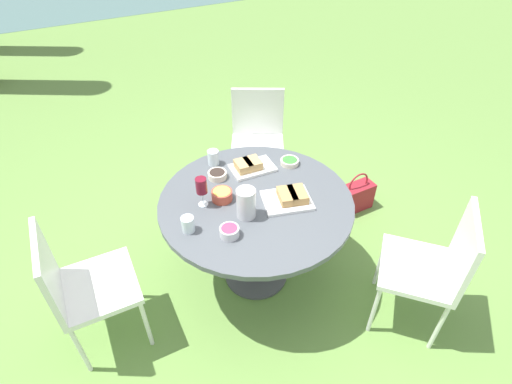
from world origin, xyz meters
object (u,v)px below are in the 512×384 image
at_px(wine_glass, 201,187).
at_px(handbag, 356,196).
at_px(dining_table, 256,212).
at_px(chair_near_left, 434,264).
at_px(chair_far_back, 80,283).
at_px(chair_near_right, 258,134).
at_px(water_pitcher, 246,203).

relative_size(wine_glass, handbag, 0.54).
height_order(dining_table, wine_glass, wine_glass).
xyz_separation_m(chair_near_left, handbag, (0.35, 1.04, -0.40)).
relative_size(chair_far_back, wine_glass, 4.51).
bearing_deg(handbag, chair_near_right, 128.51).
distance_m(dining_table, chair_near_left, 1.09).
height_order(chair_far_back, water_pitcher, water_pitcher).
height_order(chair_far_back, handbag, chair_far_back).
xyz_separation_m(chair_near_right, handbag, (0.57, -0.71, -0.40)).
xyz_separation_m(chair_far_back, handbag, (2.18, 0.21, -0.40)).
height_order(chair_near_right, water_pitcher, water_pitcher).
height_order(water_pitcher, wine_glass, wine_glass).
relative_size(water_pitcher, handbag, 0.51).
bearing_deg(chair_far_back, water_pitcher, -7.78).
relative_size(chair_near_right, wine_glass, 4.51).
relative_size(chair_near_right, chair_far_back, 1.00).
bearing_deg(wine_glass, dining_table, -19.86).
bearing_deg(dining_table, water_pitcher, -139.87).
bearing_deg(handbag, water_pitcher, -164.35).
height_order(chair_near_right, chair_far_back, same).
relative_size(chair_far_back, handbag, 2.42).
bearing_deg(chair_near_left, wine_glass, 139.11).
bearing_deg(water_pitcher, dining_table, 40.13).
height_order(chair_near_left, handbag, chair_near_left).
xyz_separation_m(chair_near_right, wine_glass, (-0.83, -0.84, 0.33)).
xyz_separation_m(chair_near_left, chair_far_back, (-1.83, 0.83, 0.00)).
xyz_separation_m(dining_table, water_pitcher, (-0.12, -0.10, 0.20)).
bearing_deg(chair_near_right, chair_far_back, -150.37).
bearing_deg(chair_far_back, wine_glass, 5.59).
height_order(dining_table, water_pitcher, water_pitcher).
relative_size(dining_table, chair_near_right, 1.35).
bearing_deg(wine_glass, water_pitcher, -48.44).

